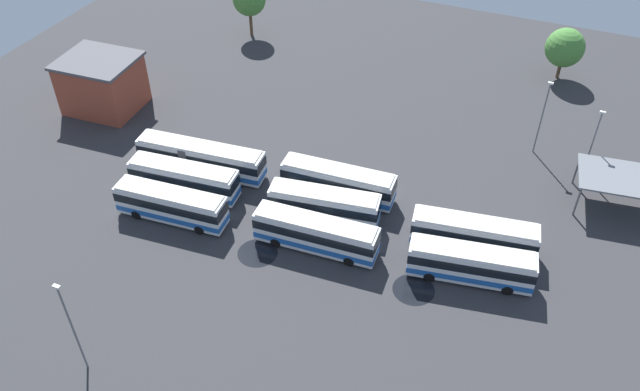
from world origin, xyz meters
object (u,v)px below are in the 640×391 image
object	(u,v)px
bus_row2_slot1	(474,234)
lamp_post_far_corner	(542,115)
maintenance_shelter	(628,179)
depot_building	(102,83)
bus_row0_slot1	(184,179)
lamp_post_by_building	(593,141)
lamp_post_near_entrance	(72,325)
bus_row0_slot2	(201,158)
bus_row2_slot0	(471,264)
bus_row1_slot1	(324,205)
tree_northwest	(565,48)
bus_row0_slot0	(171,205)
bus_row1_slot2	(338,182)
bus_row1_slot0	(316,233)

from	to	relation	value
bus_row2_slot1	lamp_post_far_corner	size ratio (longest dim) A/B	1.32
maintenance_shelter	depot_building	bearing A→B (deg)	-175.20
bus_row0_slot1	lamp_post_by_building	xyz separation A→B (m)	(37.39, 19.29, 2.54)
lamp_post_far_corner	lamp_post_near_entrance	world-z (taller)	lamp_post_near_entrance
bus_row0_slot2	lamp_post_far_corner	xyz separation A→B (m)	(32.18, 17.57, 3.03)
bus_row0_slot2	bus_row2_slot1	distance (m)	29.30
bus_row2_slot0	bus_row0_slot1	bearing A→B (deg)	179.28
bus_row1_slot1	lamp_post_near_entrance	size ratio (longest dim) A/B	1.17
bus_row1_slot1	tree_northwest	world-z (taller)	tree_northwest
bus_row1_slot1	bus_row2_slot0	distance (m)	15.04
bus_row0_slot2	bus_row0_slot0	bearing A→B (deg)	-80.19
bus_row0_slot1	bus_row0_slot2	distance (m)	3.74
bus_row0_slot2	bus_row1_slot2	size ratio (longest dim) A/B	1.20
bus_row0_slot1	lamp_post_by_building	world-z (taller)	lamp_post_by_building
bus_row0_slot0	bus_row0_slot2	world-z (taller)	same
depot_building	bus_row1_slot0	bearing A→B (deg)	-20.50
bus_row2_slot0	maintenance_shelter	bearing A→B (deg)	53.26
bus_row0_slot2	lamp_post_by_building	world-z (taller)	lamp_post_by_building
bus_row1_slot0	tree_northwest	world-z (taller)	tree_northwest
depot_building	lamp_post_near_entrance	distance (m)	38.56
bus_row0_slot0	lamp_post_far_corner	bearing A→B (deg)	39.28
lamp_post_by_building	bus_row2_slot0	bearing A→B (deg)	-111.65
lamp_post_by_building	bus_row1_slot1	bearing A→B (deg)	-142.41
bus_row2_slot1	depot_building	xyz separation A→B (m)	(-46.67, 6.85, 1.45)
bus_row0_slot0	lamp_post_far_corner	distance (m)	39.97
depot_building	lamp_post_by_building	xyz separation A→B (m)	(55.08, 9.03, 1.09)
bus_row2_slot0	lamp_post_far_corner	world-z (taller)	lamp_post_far_corner
bus_row1_slot2	lamp_post_far_corner	size ratio (longest dim) A/B	1.33
bus_row1_slot1	lamp_post_near_entrance	xyz separation A→B (m)	(-10.41, -23.18, 3.34)
bus_row1_slot0	maintenance_shelter	bearing A→B (deg)	34.08
bus_row0_slot0	tree_northwest	bearing A→B (deg)	54.16
bus_row1_slot1	depot_building	xyz separation A→B (m)	(-32.39, 8.43, 1.45)
depot_building	bus_row1_slot1	bearing A→B (deg)	-14.59
bus_row1_slot2	bus_row2_slot0	distance (m)	16.16
bus_row2_slot1	bus_row0_slot0	bearing A→B (deg)	-165.27
bus_row2_slot0	lamp_post_by_building	xyz separation A→B (m)	(7.80, 19.66, 2.54)
bus_row0_slot0	lamp_post_by_building	size ratio (longest dim) A/B	1.43
bus_row2_slot0	lamp_post_by_building	bearing A→B (deg)	68.35
tree_northwest	depot_building	bearing A→B (deg)	-149.89
bus_row1_slot1	bus_row0_slot2	bearing A→B (deg)	172.79
bus_row0_slot2	tree_northwest	xyz separation A→B (m)	(32.45, 35.43, 2.49)
bus_row0_slot2	bus_row2_slot0	world-z (taller)	same
bus_row1_slot1	depot_building	size ratio (longest dim) A/B	1.21
bus_row1_slot1	lamp_post_far_corner	world-z (taller)	lamp_post_far_corner
bus_row0_slot1	lamp_post_by_building	distance (m)	42.15
bus_row0_slot0	bus_row1_slot2	xyz separation A→B (m)	(13.59, 9.61, 0.00)
bus_row0_slot1	bus_row0_slot0	bearing A→B (deg)	-75.62
bus_row1_slot2	lamp_post_near_entrance	world-z (taller)	lamp_post_near_entrance
bus_row0_slot1	bus_row1_slot2	distance (m)	15.66
bus_row1_slot0	bus_row1_slot2	bearing A→B (deg)	96.87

